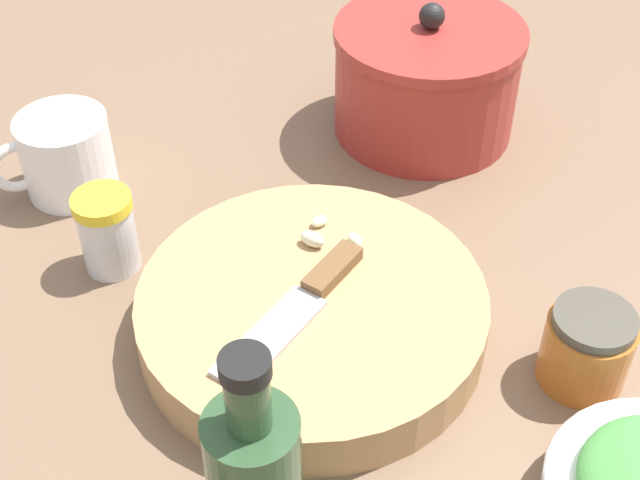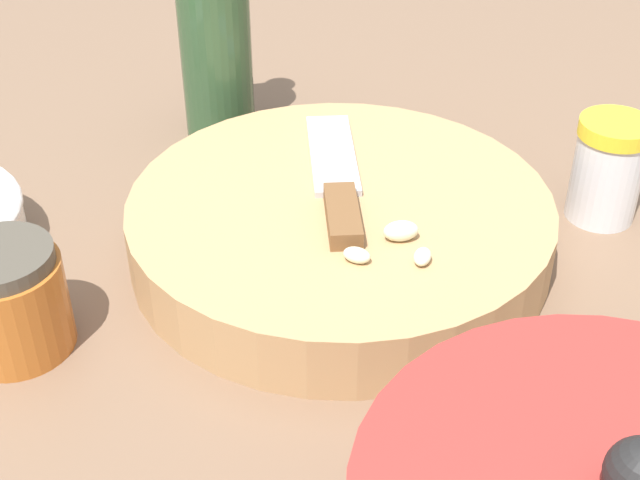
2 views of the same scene
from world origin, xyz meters
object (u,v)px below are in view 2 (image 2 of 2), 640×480
object	(u,v)px
garlic_cloves	(394,243)
oil_bottle	(215,44)
cutting_board	(340,226)
spice_jar	(608,169)
chef_knife	(337,182)
honey_jar	(8,300)

from	to	relation	value
garlic_cloves	oil_bottle	world-z (taller)	oil_bottle
cutting_board	spice_jar	distance (m)	0.21
spice_jar	oil_bottle	world-z (taller)	oil_bottle
chef_knife	garlic_cloves	world-z (taller)	garlic_cloves
oil_bottle	chef_knife	bearing A→B (deg)	140.30
garlic_cloves	oil_bottle	distance (m)	0.29
honey_jar	oil_bottle	bearing A→B (deg)	-90.29
spice_jar	honey_jar	world-z (taller)	spice_jar
honey_jar	garlic_cloves	bearing A→B (deg)	-151.31
honey_jar	cutting_board	bearing A→B (deg)	-134.73
garlic_cloves	oil_bottle	xyz separation A→B (m)	(0.22, -0.19, 0.03)
honey_jar	oil_bottle	size ratio (longest dim) A/B	0.35
garlic_cloves	spice_jar	xyz separation A→B (m)	(-0.12, -0.16, -0.01)
chef_knife	spice_jar	xyz separation A→B (m)	(-0.18, -0.10, -0.01)
cutting_board	honey_jar	xyz separation A→B (m)	(0.16, 0.17, 0.01)
garlic_cloves	honey_jar	bearing A→B (deg)	28.69
cutting_board	honey_jar	size ratio (longest dim) A/B	4.14
chef_knife	spice_jar	world-z (taller)	spice_jar
cutting_board	garlic_cloves	size ratio (longest dim) A/B	5.55
chef_knife	spice_jar	size ratio (longest dim) A/B	2.16
honey_jar	chef_knife	bearing A→B (deg)	-130.95
cutting_board	spice_jar	world-z (taller)	spice_jar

